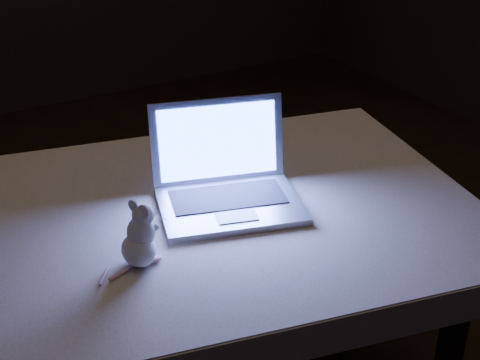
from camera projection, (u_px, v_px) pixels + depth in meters
floor at (217, 356)px, 2.31m from camera, size 5.00×5.00×0.00m
table at (192, 330)px, 1.88m from camera, size 1.50×1.13×0.73m
tablecloth at (161, 250)px, 1.64m from camera, size 1.67×1.36×0.09m
laptop at (230, 167)px, 1.67m from camera, size 0.42×0.39×0.24m
plush_mouse at (137, 235)px, 1.48m from camera, size 0.12×0.12×0.15m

